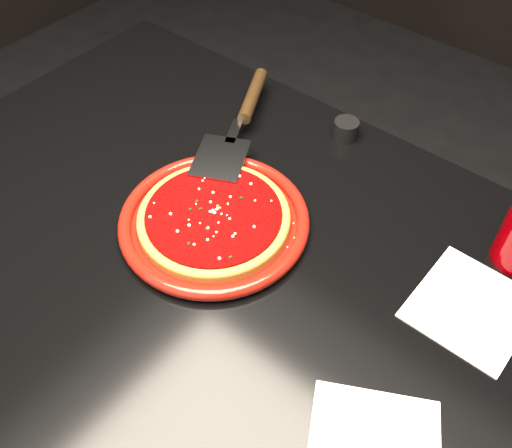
{
  "coord_description": "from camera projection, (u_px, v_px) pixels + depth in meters",
  "views": [
    {
      "loc": [
        0.37,
        -0.39,
        1.43
      ],
      "look_at": [
        0.01,
        0.06,
        0.77
      ],
      "focal_mm": 40.0,
      "sensor_mm": 36.0,
      "label": 1
    }
  ],
  "objects": [
    {
      "name": "pizza_crust_rim",
      "position": [
        214.0,
        217.0,
        0.88
      ],
      "size": [
        0.25,
        0.25,
        0.02
      ],
      "primitive_type": "torus",
      "rotation": [
        0.0,
        0.0,
        0.03
      ],
      "color": "olive",
      "rests_on": "plate"
    },
    {
      "name": "ramekin",
      "position": [
        346.0,
        129.0,
        1.03
      ],
      "size": [
        0.05,
        0.05,
        0.03
      ],
      "primitive_type": "cylinder",
      "rotation": [
        0.0,
        0.0,
        -0.08
      ],
      "color": "black",
      "rests_on": "table"
    },
    {
      "name": "pizza_server",
      "position": [
        239.0,
        122.0,
        1.01
      ],
      "size": [
        0.25,
        0.36,
        0.03
      ],
      "primitive_type": null,
      "rotation": [
        0.0,
        0.0,
        0.46
      ],
      "color": "#ACAFB3",
      "rests_on": "plate"
    },
    {
      "name": "floor",
      "position": [
        239.0,
        440.0,
        1.43
      ],
      "size": [
        4.0,
        4.0,
        0.01
      ],
      "primitive_type": "cube",
      "color": "black",
      "rests_on": "ground"
    },
    {
      "name": "table",
      "position": [
        234.0,
        369.0,
        1.14
      ],
      "size": [
        1.2,
        0.8,
        0.75
      ],
      "primitive_type": "cube",
      "color": "black",
      "rests_on": "floor"
    },
    {
      "name": "pizza_sauce",
      "position": [
        214.0,
        215.0,
        0.88
      ],
      "size": [
        0.22,
        0.22,
        0.01
      ],
      "primitive_type": "cylinder",
      "rotation": [
        0.0,
        0.0,
        0.03
      ],
      "color": "#720605",
      "rests_on": "plate"
    },
    {
      "name": "parmesan_dusting",
      "position": [
        213.0,
        212.0,
        0.88
      ],
      "size": [
        0.21,
        0.21,
        0.01
      ],
      "primitive_type": null,
      "color": "#FEF1CA",
      "rests_on": "plate"
    },
    {
      "name": "pizza_crust",
      "position": [
        214.0,
        219.0,
        0.89
      ],
      "size": [
        0.25,
        0.25,
        0.01
      ],
      "primitive_type": "cylinder",
      "rotation": [
        0.0,
        0.0,
        0.03
      ],
      "color": "olive",
      "rests_on": "plate"
    },
    {
      "name": "plate",
      "position": [
        214.0,
        221.0,
        0.89
      ],
      "size": [
        0.31,
        0.31,
        0.02
      ],
      "primitive_type": "cylinder",
      "rotation": [
        0.0,
        0.0,
        0.03
      ],
      "color": "maroon",
      "rests_on": "table"
    },
    {
      "name": "basil_flecks",
      "position": [
        214.0,
        213.0,
        0.88
      ],
      "size": [
        0.19,
        0.19,
        0.0
      ],
      "primitive_type": null,
      "color": "black",
      "rests_on": "plate"
    },
    {
      "name": "napkin_b",
      "position": [
        471.0,
        307.0,
        0.8
      ],
      "size": [
        0.15,
        0.16,
        0.0
      ],
      "primitive_type": "cube",
      "rotation": [
        0.0,
        0.0,
        -0.02
      ],
      "color": "white",
      "rests_on": "table"
    }
  ]
}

